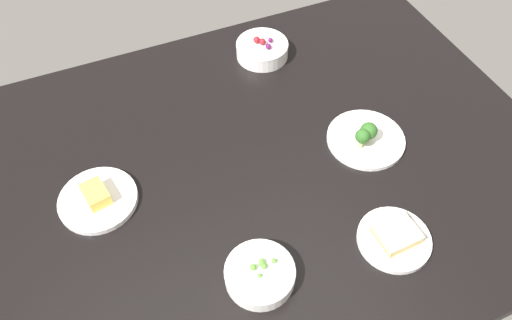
# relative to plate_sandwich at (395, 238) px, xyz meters

# --- Properties ---
(dining_table) EXTENTS (1.57, 1.15, 0.04)m
(dining_table) POSITION_rel_plate_sandwich_xyz_m (0.21, -0.33, -0.04)
(dining_table) COLOR black
(dining_table) RESTS_ON ground
(plate_sandwich) EXTENTS (0.17, 0.17, 0.05)m
(plate_sandwich) POSITION_rel_plate_sandwich_xyz_m (0.00, 0.00, 0.00)
(plate_sandwich) COLOR white
(plate_sandwich) RESTS_ON dining_table
(bowl_berries) EXTENTS (0.16, 0.16, 0.07)m
(bowl_berries) POSITION_rel_plate_sandwich_xyz_m (0.01, -0.73, 0.01)
(bowl_berries) COLOR white
(bowl_berries) RESTS_ON dining_table
(plate_broccoli) EXTENTS (0.21, 0.21, 0.08)m
(plate_broccoli) POSITION_rel_plate_sandwich_xyz_m (-0.10, -0.29, 0.00)
(plate_broccoli) COLOR white
(plate_broccoli) RESTS_ON dining_table
(plate_cheese) EXTENTS (0.19, 0.19, 0.05)m
(plate_cheese) POSITION_rel_plate_sandwich_xyz_m (0.61, -0.38, -0.00)
(plate_cheese) COLOR white
(plate_cheese) RESTS_ON dining_table
(bowl_peas) EXTENTS (0.16, 0.16, 0.05)m
(bowl_peas) POSITION_rel_plate_sandwich_xyz_m (0.32, -0.04, 0.01)
(bowl_peas) COLOR white
(bowl_peas) RESTS_ON dining_table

